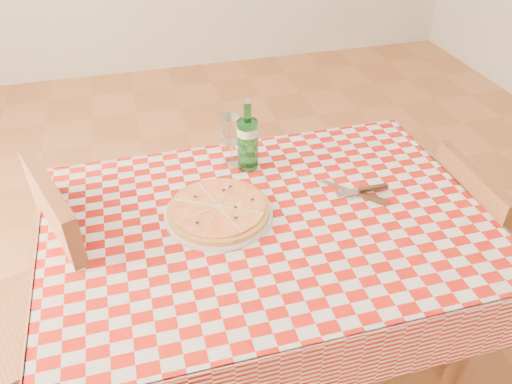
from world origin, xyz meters
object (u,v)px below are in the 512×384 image
chair_far (43,295)px  wine_glass (231,140)px  chair_near (473,249)px  water_bottle (248,134)px  pizza_plate (219,209)px  dining_table (267,243)px

chair_far → wine_glass: 0.77m
chair_near → water_bottle: 0.91m
chair_far → pizza_plate: chair_far is taller
pizza_plate → water_bottle: 0.29m
water_bottle → wine_glass: bearing=138.6°
dining_table → pizza_plate: 0.19m
dining_table → chair_far: (-0.69, 0.10, -0.13)m
dining_table → pizza_plate: (-0.14, 0.06, 0.12)m
chair_near → pizza_plate: (-0.90, 0.09, 0.30)m
chair_far → water_bottle: bearing=175.0°
chair_near → wine_glass: 0.94m
dining_table → water_bottle: bearing=87.4°
pizza_plate → water_bottle: size_ratio=1.27×
water_bottle → wine_glass: (-0.05, 0.04, -0.04)m
chair_near → pizza_plate: 0.95m
dining_table → water_bottle: (0.01, 0.28, 0.23)m
dining_table → pizza_plate: size_ratio=3.71×
chair_near → water_bottle: water_bottle is taller
pizza_plate → wine_glass: bearing=68.8°
chair_near → water_bottle: size_ratio=3.26×
chair_far → water_bottle: (0.71, 0.18, 0.36)m
pizza_plate → wine_glass: wine_glass is taller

